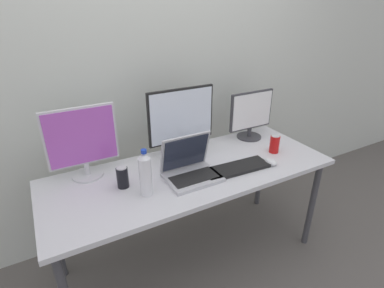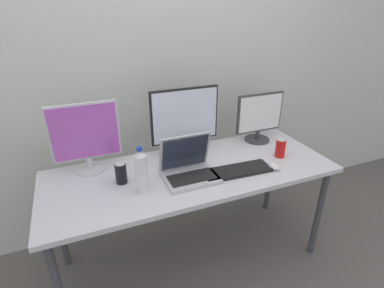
{
  "view_description": "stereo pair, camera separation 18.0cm",
  "coord_description": "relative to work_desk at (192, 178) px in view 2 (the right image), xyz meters",
  "views": [
    {
      "loc": [
        -0.78,
        -1.43,
        1.7
      ],
      "look_at": [
        0.0,
        0.0,
        0.92
      ],
      "focal_mm": 28.0,
      "sensor_mm": 36.0,
      "label": 1
    },
    {
      "loc": [
        -0.62,
        -1.5,
        1.7
      ],
      "look_at": [
        0.0,
        0.0,
        0.92
      ],
      "focal_mm": 28.0,
      "sensor_mm": 36.0,
      "label": 2
    }
  ],
  "objects": [
    {
      "name": "ground_plane",
      "position": [
        0.0,
        0.0,
        -0.68
      ],
      "size": [
        16.0,
        16.0,
        0.0
      ],
      "primitive_type": "plane",
      "color": "#5B5651"
    },
    {
      "name": "wall_back",
      "position": [
        0.0,
        0.59,
        0.62
      ],
      "size": [
        7.0,
        0.08,
        2.6
      ],
      "primitive_type": "cube",
      "color": "silver",
      "rests_on": "ground"
    },
    {
      "name": "work_desk",
      "position": [
        0.0,
        0.0,
        0.0
      ],
      "size": [
        1.81,
        0.69,
        0.74
      ],
      "color": "#424247",
      "rests_on": "ground"
    },
    {
      "name": "monitor_left",
      "position": [
        -0.59,
        0.24,
        0.29
      ],
      "size": [
        0.4,
        0.19,
        0.43
      ],
      "color": "silver",
      "rests_on": "work_desk"
    },
    {
      "name": "monitor_center",
      "position": [
        0.04,
        0.21,
        0.32
      ],
      "size": [
        0.46,
        0.18,
        0.47
      ],
      "color": "black",
      "rests_on": "work_desk"
    },
    {
      "name": "monitor_right",
      "position": [
        0.63,
        0.22,
        0.25
      ],
      "size": [
        0.37,
        0.19,
        0.36
      ],
      "color": "#38383D",
      "rests_on": "work_desk"
    },
    {
      "name": "laptop_silver",
      "position": [
        -0.05,
        -0.06,
        0.12
      ],
      "size": [
        0.31,
        0.25,
        0.26
      ],
      "color": "#B7B7BC",
      "rests_on": "work_desk"
    },
    {
      "name": "keyboard_main",
      "position": [
        0.24,
        -0.13,
        0.07
      ],
      "size": [
        0.44,
        0.17,
        0.02
      ],
      "primitive_type": "cube",
      "rotation": [
        0.0,
        0.0,
        -0.05
      ],
      "color": "black",
      "rests_on": "work_desk"
    },
    {
      "name": "mouse_by_keyboard",
      "position": [
        0.48,
        -0.18,
        0.08
      ],
      "size": [
        0.06,
        0.09,
        0.04
      ],
      "primitive_type": "ellipsoid",
      "rotation": [
        0.0,
        0.0,
        0.0
      ],
      "color": "silver",
      "rests_on": "work_desk"
    },
    {
      "name": "water_bottle",
      "position": [
        -0.34,
        -0.11,
        0.19
      ],
      "size": [
        0.07,
        0.07,
        0.27
      ],
      "color": "silver",
      "rests_on": "work_desk"
    },
    {
      "name": "soda_can_near_keyboard",
      "position": [
        -0.43,
        0.02,
        0.12
      ],
      "size": [
        0.07,
        0.07,
        0.13
      ],
      "color": "black",
      "rests_on": "work_desk"
    },
    {
      "name": "soda_can_by_laptop",
      "position": [
        0.62,
        -0.06,
        0.12
      ],
      "size": [
        0.07,
        0.07,
        0.13
      ],
      "color": "red",
      "rests_on": "work_desk"
    }
  ]
}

